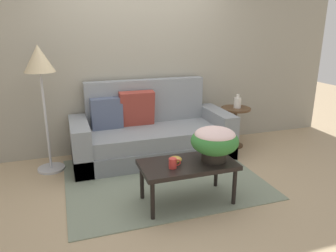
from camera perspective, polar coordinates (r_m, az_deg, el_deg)
The scene contains 11 objects.
ground_plane at distance 3.98m, azimuth -1.21°, elevation -8.92°, with size 14.00×14.00×0.00m, color tan.
wall_back at distance 4.68m, azimuth -5.54°, elevation 12.26°, with size 6.40×0.12×2.71m, color gray.
area_rug at distance 3.93m, azimuth -0.97°, elevation -9.19°, with size 2.25×1.81×0.01m, color gray.
couch at distance 4.46m, azimuth -3.12°, elevation -1.58°, with size 2.15×0.88×1.04m.
coffee_table at distance 3.29m, azimuth 3.51°, elevation -7.26°, with size 0.96×0.51×0.44m.
side_table at distance 4.92m, azimuth 11.79°, elevation 1.06°, with size 0.44×0.44×0.60m.
floor_lamp at distance 4.09m, azimuth -21.74°, elevation 9.29°, with size 0.36×0.36×1.56m.
potted_plant at distance 3.28m, azimuth 8.26°, elevation -2.58°, with size 0.48×0.48×0.35m.
coffee_mug at distance 3.13m, azimuth 0.91°, elevation -6.60°, with size 0.12×0.08×0.10m.
snack_bowl at distance 3.25m, azimuth 1.33°, elevation -5.95°, with size 0.13×0.13×0.07m.
table_vase at distance 4.85m, azimuth 12.20°, elevation 4.11°, with size 0.10×0.10×0.20m.
Camera 1 is at (-1.06, -3.41, 1.76)m, focal length 34.44 mm.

